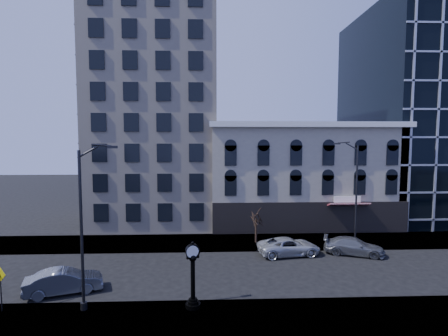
{
  "coord_description": "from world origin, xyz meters",
  "views": [
    {
      "loc": [
        0.76,
        -26.96,
        10.5
      ],
      "look_at": [
        2.0,
        4.0,
        8.0
      ],
      "focal_mm": 28.0,
      "sensor_mm": 36.0,
      "label": 1
    }
  ],
  "objects_px": {
    "street_clock": "(193,278)",
    "car_near_b": "(64,281)",
    "street_lamp_near": "(93,183)",
    "warning_sign": "(1,281)"
  },
  "relations": [
    {
      "from": "car_near_b",
      "to": "street_clock",
      "type": "bearing_deg",
      "value": -126.3
    },
    {
      "from": "street_clock",
      "to": "warning_sign",
      "type": "distance_m",
      "value": 11.59
    },
    {
      "from": "street_clock",
      "to": "street_lamp_near",
      "type": "xyz_separation_m",
      "value": [
        -5.94,
        0.19,
        5.91
      ]
    },
    {
      "from": "street_clock",
      "to": "car_near_b",
      "type": "bearing_deg",
      "value": 144.86
    },
    {
      "from": "street_lamp_near",
      "to": "warning_sign",
      "type": "relative_size",
      "value": 3.79
    },
    {
      "from": "street_clock",
      "to": "street_lamp_near",
      "type": "bearing_deg",
      "value": 159.7
    },
    {
      "from": "warning_sign",
      "to": "street_lamp_near",
      "type": "bearing_deg",
      "value": 24.96
    },
    {
      "from": "street_lamp_near",
      "to": "warning_sign",
      "type": "bearing_deg",
      "value": 167.53
    },
    {
      "from": "street_lamp_near",
      "to": "car_near_b",
      "type": "distance_m",
      "value": 8.11
    },
    {
      "from": "warning_sign",
      "to": "car_near_b",
      "type": "bearing_deg",
      "value": 68.66
    }
  ]
}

